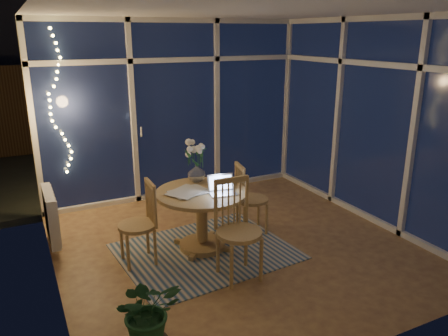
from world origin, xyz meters
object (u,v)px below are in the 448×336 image
Objects in this scene: laptop at (223,185)px; potted_plant at (149,316)px; chair_front at (239,231)px; chair_right at (252,198)px; flower_vase at (196,173)px; dining_table at (202,220)px; chair_left at (137,224)px.

potted_plant is (-1.25, -1.30, -0.43)m from laptop.
chair_front is 0.64m from laptop.
chair_right reaches higher than potted_plant.
dining_table is at bearing -104.28° from flower_vase.
chair_left is at bearing 105.31° from chair_right.
laptop is 0.38× the size of potted_plant.
laptop is at bearing -45.11° from dining_table.
chair_front is 1.12m from flower_vase.
laptop is at bearing 81.96° from chair_front.
chair_right is at bearing 55.07° from chair_front.
potted_plant is at bearing -125.89° from dining_table.
chair_front is 4.92× the size of flower_vase.
chair_front is 3.55× the size of laptop.
chair_right is 2.43m from potted_plant.
chair_left is at bearing -157.73° from flower_vase.
chair_right is 0.77m from flower_vase.
chair_left is at bearing 179.87° from dining_table.
flower_vase is at bearing 57.57° from potted_plant.
chair_right is 4.31× the size of flower_vase.
chair_right is 3.10× the size of laptop.
laptop is 1.86m from potted_plant.
chair_left is 1.12m from chair_front.
chair_left reaches higher than potted_plant.
potted_plant reaches higher than dining_table.
chair_left is 1.01m from laptop.
flower_vase is at bearing 82.47° from chair_right.
dining_table is at bearing 54.11° from potted_plant.
chair_left is 1.52m from potted_plant.
dining_table is 0.58m from flower_vase.
potted_plant is (-0.32, -1.48, -0.08)m from chair_left.
flower_vase is (-0.09, 0.53, -0.00)m from laptop.
chair_left is 4.38× the size of flower_vase.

